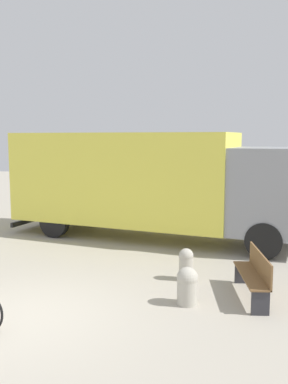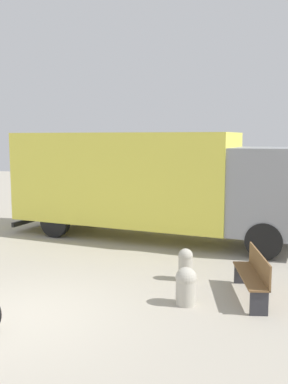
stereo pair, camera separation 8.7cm
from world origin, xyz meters
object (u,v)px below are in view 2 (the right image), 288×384
(bollard_far_bench, at_px, (185,263))
(bollard_near_bench, at_px, (186,285))
(park_bench, at_px, (254,273))
(delivery_truck, at_px, (150,180))

(bollard_far_bench, bearing_deg, bollard_near_bench, -80.10)
(park_bench, distance_m, bollard_far_bench, 1.74)
(bollard_near_bench, bearing_deg, park_bench, 28.38)
(delivery_truck, distance_m, bollard_far_bench, 4.56)
(delivery_truck, height_order, park_bench, delivery_truck)
(park_bench, relative_size, bollard_near_bench, 2.53)
(bollard_far_bench, bearing_deg, park_bench, -26.43)
(park_bench, xyz_separation_m, bollard_near_bench, (-1.29, -0.70, -0.13))
(park_bench, height_order, bollard_near_bench, park_bench)
(delivery_truck, xyz_separation_m, park_bench, (3.40, -4.66, -1.38))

